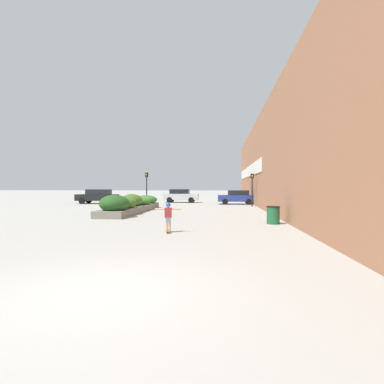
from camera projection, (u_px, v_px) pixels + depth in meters
ground_plane at (98, 293)px, 5.20m from camera, size 300.00×300.00×0.00m
building_wall_right at (263, 161)px, 25.88m from camera, size 0.67×48.76×8.26m
planter_box at (132, 204)px, 22.01m from camera, size 2.05×10.30×1.38m
skateboard at (168, 231)px, 12.15m from camera, size 0.30×0.72×0.09m
skateboarder at (168, 213)px, 12.14m from camera, size 1.05×0.24×1.13m
trash_bin at (273, 215)px, 14.93m from camera, size 0.67×0.67×0.89m
car_leftmost at (331, 197)px, 31.96m from camera, size 4.73×1.87×1.51m
car_center_left at (237, 197)px, 32.01m from camera, size 3.98×1.94×1.49m
car_center_right at (181, 196)px, 35.50m from camera, size 4.11×1.86×1.58m
car_rightmost at (98, 196)px, 33.11m from camera, size 4.43×1.88×1.58m
traffic_light_left at (147, 183)px, 29.51m from camera, size 0.28×0.30×3.28m
traffic_light_right at (252, 184)px, 28.06m from camera, size 0.28×0.30×3.10m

